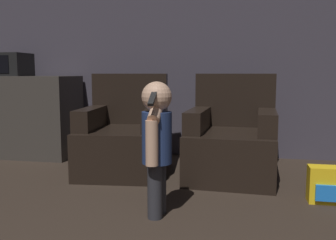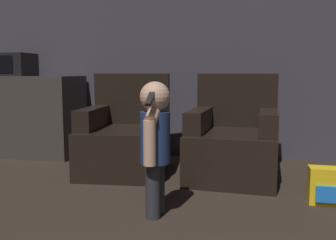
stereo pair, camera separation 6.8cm
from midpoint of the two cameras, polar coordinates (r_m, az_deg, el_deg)
The scene contains 7 objects.
wall_back at distance 4.43m, azimuth 8.93°, elevation 11.21°, with size 8.40×0.05×2.60m.
armchair_left at distance 3.77m, azimuth -7.16°, elevation -2.78°, with size 0.87×0.99×0.97m.
armchair_right at distance 3.59m, azimuth 9.18°, elevation -3.31°, with size 0.84×0.96×0.97m.
person_toddler at distance 2.52m, azimuth -2.53°, elevation -2.73°, with size 0.20×0.36×0.92m.
toy_backpack at distance 3.10m, azimuth 22.46°, elevation -9.15°, with size 0.27×0.17×0.28m.
kitchen_counter at distance 4.82m, azimuth -21.83°, elevation 0.60°, with size 1.32×0.63×0.95m.
microwave at distance 4.87m, azimuth -23.53°, elevation 7.74°, with size 0.47×0.38×0.27m.
Camera 1 is at (0.13, 0.08, 0.97)m, focal length 40.00 mm.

